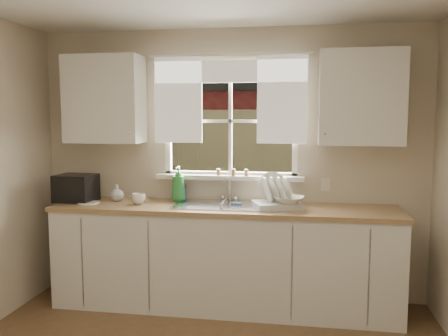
% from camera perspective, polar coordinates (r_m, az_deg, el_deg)
% --- Properties ---
extents(room_walls, '(3.62, 4.02, 2.50)m').
position_cam_1_polar(room_walls, '(2.44, -6.56, -4.61)').
color(room_walls, beige).
rests_on(room_walls, ground).
extents(window, '(1.38, 0.16, 1.06)m').
position_cam_1_polar(window, '(4.42, 0.74, 3.52)').
color(window, white).
rests_on(window, room_walls).
extents(curtains, '(1.50, 0.03, 0.81)m').
position_cam_1_polar(curtains, '(4.37, 0.64, 9.37)').
color(curtains, white).
rests_on(curtains, room_walls).
extents(base_cabinets, '(3.00, 0.62, 0.87)m').
position_cam_1_polar(base_cabinets, '(4.29, 0.07, -10.85)').
color(base_cabinets, silver).
rests_on(base_cabinets, ground).
extents(countertop, '(3.04, 0.65, 0.04)m').
position_cam_1_polar(countertop, '(4.18, 0.07, -4.87)').
color(countertop, '#9E7A4F').
rests_on(countertop, base_cabinets).
extents(upper_cabinet_left, '(0.70, 0.33, 0.80)m').
position_cam_1_polar(upper_cabinet_left, '(4.57, -14.16, 8.00)').
color(upper_cabinet_left, silver).
rests_on(upper_cabinet_left, room_walls).
extents(upper_cabinet_right, '(0.70, 0.33, 0.80)m').
position_cam_1_polar(upper_cabinet_right, '(4.22, 16.16, 8.10)').
color(upper_cabinet_right, silver).
rests_on(upper_cabinet_right, room_walls).
extents(wall_outlet, '(0.08, 0.01, 0.12)m').
position_cam_1_polar(wall_outlet, '(4.40, 12.11, -1.94)').
color(wall_outlet, beige).
rests_on(wall_outlet, room_walls).
extents(sill_jars, '(0.30, 0.04, 0.06)m').
position_cam_1_polar(sill_jars, '(4.38, 1.04, -0.51)').
color(sill_jars, brown).
rests_on(sill_jars, window).
extents(backyard, '(20.00, 10.00, 6.13)m').
position_cam_1_polar(backyard, '(10.93, 9.10, 15.44)').
color(backyard, '#335421').
rests_on(backyard, ground).
extents(sink, '(0.88, 0.52, 0.40)m').
position_cam_1_polar(sink, '(4.22, 0.14, -5.48)').
color(sink, '#B7B7BC').
rests_on(sink, countertop).
extents(dish_rack, '(0.46, 0.40, 0.30)m').
position_cam_1_polar(dish_rack, '(4.11, 6.36, -3.68)').
color(dish_rack, silver).
rests_on(dish_rack, countertop).
extents(bowl, '(0.29, 0.29, 0.06)m').
position_cam_1_polar(bowl, '(4.06, 7.89, -3.81)').
color(bowl, white).
rests_on(bowl, dish_rack).
extents(soap_bottle_a, '(0.13, 0.13, 0.33)m').
position_cam_1_polar(soap_bottle_a, '(4.40, -5.51, -1.91)').
color(soap_bottle_a, '#2A8337').
rests_on(soap_bottle_a, countertop).
extents(soap_bottle_b, '(0.12, 0.12, 0.20)m').
position_cam_1_polar(soap_bottle_b, '(4.44, -5.38, -2.62)').
color(soap_bottle_b, '#2D62AA').
rests_on(soap_bottle_b, countertop).
extents(soap_bottle_c, '(0.15, 0.15, 0.15)m').
position_cam_1_polar(soap_bottle_c, '(4.53, -12.74, -2.91)').
color(soap_bottle_c, '#F0E3C5').
rests_on(soap_bottle_c, countertop).
extents(saucer, '(0.20, 0.20, 0.01)m').
position_cam_1_polar(saucer, '(4.47, -15.99, -4.03)').
color(saucer, white).
rests_on(saucer, countertop).
extents(cup, '(0.14, 0.14, 0.10)m').
position_cam_1_polar(cup, '(4.32, -10.26, -3.67)').
color(cup, silver).
rests_on(cup, countertop).
extents(black_appliance, '(0.36, 0.31, 0.25)m').
position_cam_1_polar(black_appliance, '(4.60, -17.37, -2.30)').
color(black_appliance, black).
rests_on(black_appliance, countertop).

